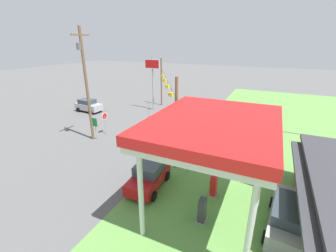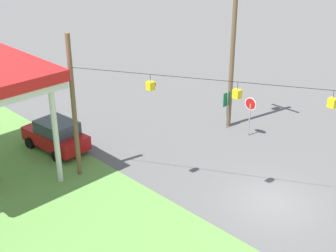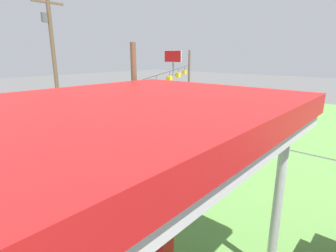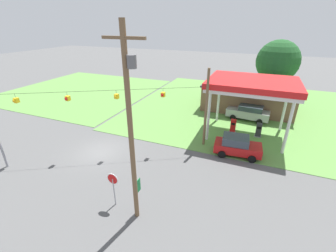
{
  "view_description": "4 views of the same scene",
  "coord_description": "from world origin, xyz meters",
  "px_view_note": "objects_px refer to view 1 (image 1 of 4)",
  "views": [
    {
      "loc": [
        23.87,
        11.4,
        9.9
      ],
      "look_at": [
        6.16,
        3.12,
        2.55
      ],
      "focal_mm": 24.0,
      "sensor_mm": 36.0,
      "label": 1
    },
    {
      "loc": [
        -9.85,
        16.76,
        12.65
      ],
      "look_at": [
        5.13,
        1.94,
        2.96
      ],
      "focal_mm": 50.0,
      "sensor_mm": 36.0,
      "label": 2
    },
    {
      "loc": [
        16.27,
        13.59,
        7.02
      ],
      "look_at": [
        2.81,
        1.8,
        2.16
      ],
      "focal_mm": 28.0,
      "sensor_mm": 36.0,
      "label": 3
    },
    {
      "loc": [
        12.83,
        -14.45,
        11.14
      ],
      "look_at": [
        5.35,
        3.82,
        1.95
      ],
      "focal_mm": 24.0,
      "sensor_mm": 36.0,
      "label": 4
    }
  ],
  "objects_px": {
    "car_at_pumps_front": "(149,175)",
    "stop_sign_roadside": "(105,119)",
    "gas_station_canopy": "(214,127)",
    "fuel_pump_far": "(202,211)",
    "stop_sign_overhead": "(152,73)",
    "fuel_pump_near": "(214,186)",
    "car_at_pumps_rear": "(289,216)",
    "utility_pole_main": "(86,81)",
    "route_sign": "(95,124)",
    "car_on_crossroad": "(88,105)"
  },
  "relations": [
    {
      "from": "car_at_pumps_front",
      "to": "stop_sign_roadside",
      "type": "relative_size",
      "value": 1.71
    },
    {
      "from": "gas_station_canopy",
      "to": "fuel_pump_far",
      "type": "height_order",
      "value": "gas_station_canopy"
    },
    {
      "from": "stop_sign_overhead",
      "to": "fuel_pump_near",
      "type": "bearing_deg",
      "value": 39.48
    },
    {
      "from": "car_at_pumps_rear",
      "to": "stop_sign_roadside",
      "type": "relative_size",
      "value": 2.07
    },
    {
      "from": "gas_station_canopy",
      "to": "utility_pole_main",
      "type": "relative_size",
      "value": 0.75
    },
    {
      "from": "car_at_pumps_rear",
      "to": "route_sign",
      "type": "relative_size",
      "value": 2.15
    },
    {
      "from": "car_at_pumps_rear",
      "to": "route_sign",
      "type": "height_order",
      "value": "route_sign"
    },
    {
      "from": "gas_station_canopy",
      "to": "car_at_pumps_rear",
      "type": "xyz_separation_m",
      "value": [
        -0.08,
        4.47,
        -4.5
      ]
    },
    {
      "from": "gas_station_canopy",
      "to": "stop_sign_overhead",
      "type": "height_order",
      "value": "stop_sign_overhead"
    },
    {
      "from": "car_at_pumps_front",
      "to": "stop_sign_roadside",
      "type": "distance_m",
      "value": 11.63
    },
    {
      "from": "car_at_pumps_front",
      "to": "route_sign",
      "type": "xyz_separation_m",
      "value": [
        -4.97,
        -9.39,
        0.77
      ]
    },
    {
      "from": "fuel_pump_near",
      "to": "utility_pole_main",
      "type": "xyz_separation_m",
      "value": [
        -3.93,
        -14.25,
        5.54
      ]
    },
    {
      "from": "utility_pole_main",
      "to": "route_sign",
      "type": "bearing_deg",
      "value": 107.96
    },
    {
      "from": "fuel_pump_near",
      "to": "route_sign",
      "type": "height_order",
      "value": "route_sign"
    },
    {
      "from": "gas_station_canopy",
      "to": "car_at_pumps_rear",
      "type": "bearing_deg",
      "value": 90.96
    },
    {
      "from": "fuel_pump_near",
      "to": "fuel_pump_far",
      "type": "xyz_separation_m",
      "value": [
        2.63,
        0.0,
        0.0
      ]
    },
    {
      "from": "fuel_pump_near",
      "to": "route_sign",
      "type": "xyz_separation_m",
      "value": [
        -4.05,
        -13.88,
        0.97
      ]
    },
    {
      "from": "utility_pole_main",
      "to": "fuel_pump_far",
      "type": "bearing_deg",
      "value": 65.29
    },
    {
      "from": "fuel_pump_far",
      "to": "stop_sign_overhead",
      "type": "relative_size",
      "value": 0.2
    },
    {
      "from": "car_at_pumps_front",
      "to": "utility_pole_main",
      "type": "distance_m",
      "value": 12.14
    },
    {
      "from": "car_at_pumps_front",
      "to": "route_sign",
      "type": "relative_size",
      "value": 1.78
    },
    {
      "from": "route_sign",
      "to": "utility_pole_main",
      "type": "xyz_separation_m",
      "value": [
        0.12,
        -0.37,
        4.57
      ]
    },
    {
      "from": "car_at_pumps_rear",
      "to": "stop_sign_overhead",
      "type": "distance_m",
      "value": 26.01
    },
    {
      "from": "fuel_pump_near",
      "to": "stop_sign_overhead",
      "type": "distance_m",
      "value": 22.19
    },
    {
      "from": "fuel_pump_far",
      "to": "car_at_pumps_rear",
      "type": "distance_m",
      "value": 4.69
    },
    {
      "from": "gas_station_canopy",
      "to": "stop_sign_roadside",
      "type": "bearing_deg",
      "value": -116.9
    },
    {
      "from": "car_at_pumps_front",
      "to": "car_at_pumps_rear",
      "type": "bearing_deg",
      "value": 83.2
    },
    {
      "from": "car_on_crossroad",
      "to": "car_at_pumps_front",
      "type": "bearing_deg",
      "value": -31.08
    },
    {
      "from": "fuel_pump_far",
      "to": "route_sign",
      "type": "bearing_deg",
      "value": -115.69
    },
    {
      "from": "gas_station_canopy",
      "to": "fuel_pump_near",
      "type": "xyz_separation_m",
      "value": [
        -1.31,
        -0.0,
        -4.73
      ]
    },
    {
      "from": "fuel_pump_far",
      "to": "stop_sign_overhead",
      "type": "height_order",
      "value": "stop_sign_overhead"
    },
    {
      "from": "car_on_crossroad",
      "to": "utility_pole_main",
      "type": "bearing_deg",
      "value": -40.16
    },
    {
      "from": "stop_sign_overhead",
      "to": "route_sign",
      "type": "height_order",
      "value": "stop_sign_overhead"
    },
    {
      "from": "car_on_crossroad",
      "to": "stop_sign_overhead",
      "type": "height_order",
      "value": "stop_sign_overhead"
    },
    {
      "from": "stop_sign_roadside",
      "to": "utility_pole_main",
      "type": "relative_size",
      "value": 0.22
    },
    {
      "from": "fuel_pump_near",
      "to": "utility_pole_main",
      "type": "relative_size",
      "value": 0.14
    },
    {
      "from": "stop_sign_roadside",
      "to": "stop_sign_overhead",
      "type": "height_order",
      "value": "stop_sign_overhead"
    },
    {
      "from": "car_at_pumps_front",
      "to": "utility_pole_main",
      "type": "xyz_separation_m",
      "value": [
        -4.85,
        -9.77,
        5.34
      ]
    },
    {
      "from": "gas_station_canopy",
      "to": "car_on_crossroad",
      "type": "distance_m",
      "value": 25.93
    },
    {
      "from": "car_at_pumps_front",
      "to": "car_at_pumps_rear",
      "type": "distance_m",
      "value": 8.96
    },
    {
      "from": "stop_sign_roadside",
      "to": "stop_sign_overhead",
      "type": "relative_size",
      "value": 0.32
    },
    {
      "from": "car_at_pumps_rear",
      "to": "stop_sign_roadside",
      "type": "bearing_deg",
      "value": 73.94
    },
    {
      "from": "gas_station_canopy",
      "to": "car_at_pumps_front",
      "type": "xyz_separation_m",
      "value": [
        -0.4,
        -4.48,
        -4.54
      ]
    },
    {
      "from": "car_at_pumps_rear",
      "to": "stop_sign_overhead",
      "type": "relative_size",
      "value": 0.66
    },
    {
      "from": "route_sign",
      "to": "stop_sign_overhead",
      "type": "bearing_deg",
      "value": 179.49
    },
    {
      "from": "car_at_pumps_front",
      "to": "car_at_pumps_rear",
      "type": "xyz_separation_m",
      "value": [
        0.32,
        8.95,
        0.03
      ]
    },
    {
      "from": "stop_sign_overhead",
      "to": "car_at_pumps_front",
      "type": "bearing_deg",
      "value": 27.77
    },
    {
      "from": "stop_sign_roadside",
      "to": "car_on_crossroad",
      "type": "bearing_deg",
      "value": 54.18
    },
    {
      "from": "gas_station_canopy",
      "to": "car_at_pumps_front",
      "type": "height_order",
      "value": "gas_station_canopy"
    },
    {
      "from": "car_on_crossroad",
      "to": "stop_sign_roadside",
      "type": "relative_size",
      "value": 1.69
    }
  ]
}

